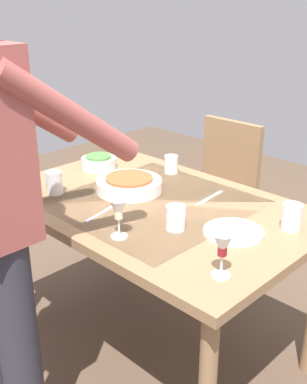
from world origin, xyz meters
name	(u,v)px	position (x,y,z in m)	size (l,w,h in m)	color
ground_plane	(154,345)	(0.00, 0.00, 0.00)	(6.00, 6.00, 0.00)	brown
dining_table	(154,220)	(0.00, 0.00, 0.68)	(1.38, 0.90, 0.77)	#93704C
chair_near	(220,187)	(0.26, -0.83, 0.53)	(0.40, 0.40, 0.91)	brown
wine_bottle	(21,172)	(0.48, 0.35, 0.88)	(0.07, 0.07, 0.30)	black
wine_glass_left	(118,211)	(-0.13, 0.32, 0.87)	(0.07, 0.07, 0.15)	white
wine_glass_right	(223,247)	(-0.56, 0.27, 0.87)	(0.07, 0.07, 0.15)	white
water_cup_near_left	(171,164)	(0.20, -0.33, 0.81)	(0.07, 0.07, 0.09)	silver
water_cup_near_right	(54,183)	(0.39, 0.24, 0.82)	(0.07, 0.07, 0.10)	silver
water_cup_far_left	(176,218)	(-0.24, 0.12, 0.82)	(0.08, 0.08, 0.09)	silver
water_cup_far_right	(292,217)	(-0.55, -0.19, 0.82)	(0.08, 0.08, 0.10)	silver
serving_bowl_pasta	(129,184)	(0.17, -0.02, 0.80)	(0.30, 0.30, 0.07)	silver
side_bowl_salad	(99,162)	(0.52, -0.12, 0.80)	(0.18, 0.18, 0.07)	silver
dinner_plate_near	(233,232)	(-0.42, -0.01, 0.77)	(0.23, 0.23, 0.01)	silver
table_knife	(210,198)	(-0.15, -0.21, 0.77)	(0.01, 0.20, 0.01)	silver
table_fork	(100,214)	(0.07, 0.24, 0.77)	(0.01, 0.18, 0.01)	silver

